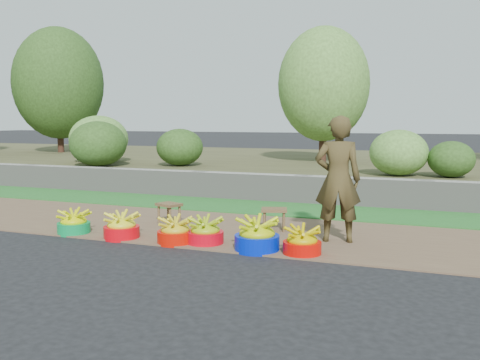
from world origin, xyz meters
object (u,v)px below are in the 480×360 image
at_px(stool_right, 274,213).
at_px(basin_c, 175,232).
at_px(basin_a, 74,223).
at_px(basin_e, 257,236).
at_px(basin_d, 205,232).
at_px(stool_left, 169,207).
at_px(vendor_woman, 338,179).
at_px(basin_f, 302,242).
at_px(basin_b, 122,227).

bearing_deg(stool_right, basin_c, -129.29).
xyz_separation_m(basin_a, basin_e, (2.77, 0.01, 0.03)).
xyz_separation_m(basin_d, stool_left, (-1.09, 1.01, 0.11)).
bearing_deg(basin_a, vendor_woman, 12.87).
bearing_deg(basin_d, stool_right, 61.37).
distance_m(basin_d, vendor_woman, 1.87).
relative_size(basin_e, basin_f, 1.21).
height_order(stool_left, vendor_woman, vendor_woman).
distance_m(basin_a, vendor_woman, 3.76).
bearing_deg(stool_left, stool_right, 2.70).
bearing_deg(basin_a, basin_f, 0.32).
bearing_deg(basin_f, vendor_woman, 72.04).
bearing_deg(basin_c, basin_a, 179.70).
distance_m(basin_a, basin_d, 2.02).
bearing_deg(basin_b, stool_right, 33.73).
bearing_deg(stool_left, basin_a, -130.04).
bearing_deg(basin_d, vendor_woman, 24.62).
bearing_deg(stool_left, basin_e, -30.83).
relative_size(basin_c, basin_e, 0.85).
relative_size(basin_a, stool_left, 1.06).
bearing_deg(basin_a, basin_e, 0.22).
bearing_deg(basin_c, basin_e, 0.98).
height_order(basin_a, vendor_woman, vendor_woman).
relative_size(basin_a, stool_right, 1.06).
bearing_deg(basin_b, basin_a, 178.87).
distance_m(basin_a, basin_f, 3.34).
xyz_separation_m(basin_b, basin_d, (1.21, 0.11, -0.00)).
bearing_deg(basin_d, basin_f, -3.46).
bearing_deg(basin_c, stool_right, 50.71).
xyz_separation_m(stool_left, stool_right, (1.68, 0.08, 0.01)).
bearing_deg(stool_right, basin_e, -82.58).
relative_size(basin_a, basin_f, 0.99).
relative_size(basin_b, basin_e, 0.87).
xyz_separation_m(basin_b, stool_right, (1.80, 1.20, 0.12)).
relative_size(basin_d, stool_right, 1.10).
distance_m(basin_a, basin_e, 2.77).
xyz_separation_m(basin_f, stool_right, (-0.73, 1.17, 0.12)).
bearing_deg(basin_b, basin_f, 0.78).
xyz_separation_m(basin_a, basin_c, (1.64, -0.01, 0.00)).
bearing_deg(basin_b, basin_d, 5.41).
height_order(basin_a, basin_e, basin_e).
xyz_separation_m(basin_d, basin_f, (1.32, -0.08, -0.01)).
xyz_separation_m(basin_b, stool_left, (0.12, 1.12, 0.11)).
bearing_deg(basin_a, basin_d, 2.79).
distance_m(stool_left, vendor_woman, 2.75).
xyz_separation_m(basin_a, basin_d, (2.02, 0.10, 0.01)).
height_order(basin_a, basin_f, basin_f).
xyz_separation_m(basin_c, basin_f, (1.70, 0.03, -0.00)).
bearing_deg(vendor_woman, basin_b, 4.01).
bearing_deg(basin_c, basin_f, 0.91).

